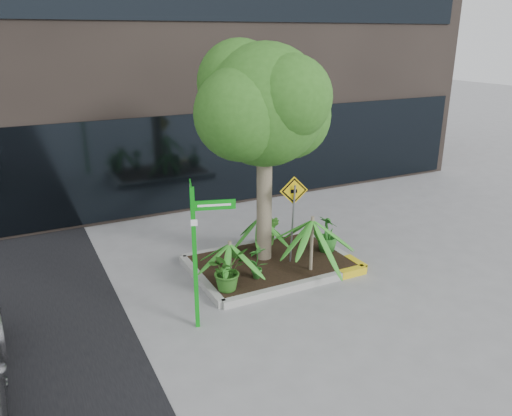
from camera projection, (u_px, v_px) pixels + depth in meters
name	position (u px, v px, depth m)	size (l,w,h in m)	color
ground	(270.00, 275.00, 10.28)	(80.00, 80.00, 0.00)	gray
planter	(273.00, 263.00, 10.58)	(3.35, 2.36, 0.15)	#9E9E99
tree	(264.00, 105.00, 9.68)	(3.09, 2.74, 4.63)	gray
palm_front	(312.00, 220.00, 9.81)	(1.30, 1.30, 1.44)	gray
palm_left	(230.00, 244.00, 9.44)	(0.95, 0.95, 1.05)	gray
palm_back	(260.00, 217.00, 10.94)	(0.89, 0.89, 0.99)	gray
shrub_a	(227.00, 270.00, 9.27)	(0.72, 0.72, 0.79)	#285D1A
shrub_b	(327.00, 234.00, 10.92)	(0.45, 0.45, 0.81)	#23671F
shrub_c	(257.00, 262.00, 9.71)	(0.37, 0.37, 0.70)	#287323
shrub_d	(270.00, 230.00, 11.25)	(0.39, 0.39, 0.70)	#2D6A1E
street_sign_post	(197.00, 242.00, 8.02)	(0.70, 0.86, 2.46)	#0E9F17
cattle_sign	(293.00, 206.00, 10.01)	(0.57, 0.25, 1.89)	slate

